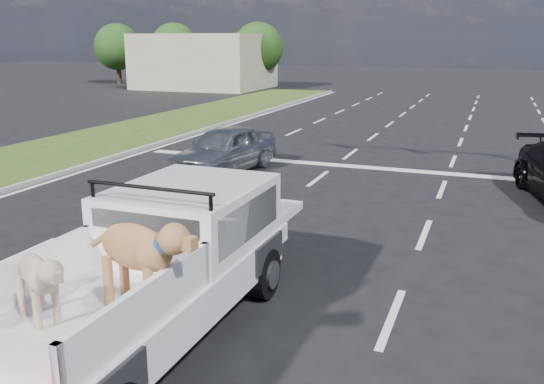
{
  "coord_description": "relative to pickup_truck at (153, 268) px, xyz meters",
  "views": [
    {
      "loc": [
        2.86,
        -7.75,
        3.93
      ],
      "look_at": [
        -0.89,
        2.0,
        1.16
      ],
      "focal_mm": 38.0,
      "sensor_mm": 36.0,
      "label": 1
    }
  ],
  "objects": [
    {
      "name": "curb_left",
      "position": [
        -7.87,
        7.65,
        -0.92
      ],
      "size": [
        0.15,
        60.0,
        0.14
      ],
      "primitive_type": "cube",
      "color": "gray",
      "rests_on": "ground"
    },
    {
      "name": "ground",
      "position": [
        1.18,
        1.65,
        -0.99
      ],
      "size": [
        160.0,
        160.0,
        0.0
      ],
      "primitive_type": "plane",
      "color": "black",
      "rests_on": "ground"
    },
    {
      "name": "tree_far_a",
      "position": [
        -28.82,
        39.65,
        2.3
      ],
      "size": [
        4.2,
        4.2,
        5.4
      ],
      "color": "#332114",
      "rests_on": "ground"
    },
    {
      "name": "silver_sedan",
      "position": [
        -3.48,
        9.43,
        -0.28
      ],
      "size": [
        2.23,
        4.35,
        1.42
      ],
      "primitive_type": "imported",
      "rotation": [
        0.0,
        0.0,
        -0.14
      ],
      "color": "#A3A5AA",
      "rests_on": "ground"
    },
    {
      "name": "grass_median_left",
      "position": [
        -10.32,
        7.65,
        -0.94
      ],
      "size": [
        5.0,
        60.0,
        0.1
      ],
      "primitive_type": "cube",
      "color": "#294415",
      "rests_on": "ground"
    },
    {
      "name": "tree_far_c",
      "position": [
        -14.82,
        39.65,
        2.3
      ],
      "size": [
        4.2,
        4.2,
        5.4
      ],
      "color": "#332114",
      "rests_on": "ground"
    },
    {
      "name": "building_left",
      "position": [
        -18.82,
        37.65,
        1.21
      ],
      "size": [
        10.0,
        8.0,
        4.4
      ],
      "primitive_type": "cube",
      "color": "#BCB08F",
      "rests_on": "ground"
    },
    {
      "name": "road_markings",
      "position": [
        1.18,
        8.21,
        -0.98
      ],
      "size": [
        17.75,
        60.0,
        0.01
      ],
      "color": "silver",
      "rests_on": "ground"
    },
    {
      "name": "pickup_truck",
      "position": [
        0.0,
        0.0,
        0.0
      ],
      "size": [
        2.29,
        5.64,
        2.11
      ],
      "rotation": [
        0.0,
        0.0,
        -0.01
      ],
      "color": "black",
      "rests_on": "ground"
    },
    {
      "name": "tree_far_b",
      "position": [
        -22.82,
        39.65,
        2.3
      ],
      "size": [
        4.2,
        4.2,
        5.4
      ],
      "color": "#332114",
      "rests_on": "ground"
    }
  ]
}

